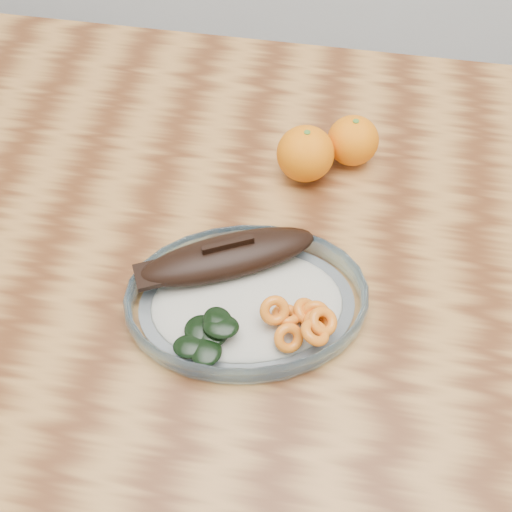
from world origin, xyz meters
name	(u,v)px	position (x,y,z in m)	size (l,w,h in m)	color
ground	(287,455)	(0.00, 0.00, 0.00)	(3.00, 3.00, 0.00)	slate
dining_table	(306,283)	(0.00, 0.00, 0.65)	(1.20, 0.80, 0.75)	#5A2F15
plated_meal	(246,298)	(-0.06, -0.11, 0.77)	(0.59, 0.59, 0.08)	white
orange_left	(305,154)	(-0.02, 0.11, 0.79)	(0.08, 0.08, 0.08)	#FF5E05
orange_right	(353,141)	(0.04, 0.15, 0.78)	(0.07, 0.07, 0.07)	#FF5E05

